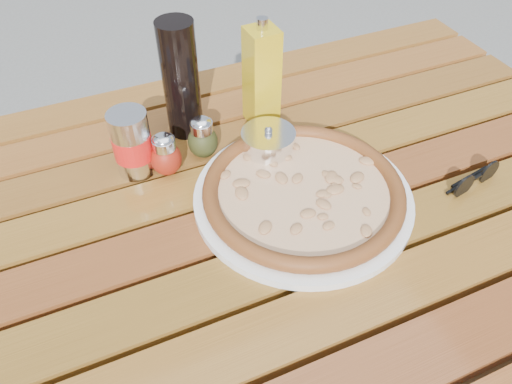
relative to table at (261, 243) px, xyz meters
name	(u,v)px	position (x,y,z in m)	size (l,w,h in m)	color
table	(261,243)	(0.00, 0.00, 0.00)	(1.40, 0.90, 0.75)	#39220D
plate	(303,197)	(0.08, 0.00, 0.08)	(0.36, 0.36, 0.01)	white
pizza	(303,191)	(0.08, 0.00, 0.10)	(0.45, 0.45, 0.03)	#FFE2B6
pepper_shaker	(166,155)	(-0.11, 0.16, 0.11)	(0.06, 0.06, 0.08)	#A22412
oregano_shaker	(202,138)	(-0.04, 0.18, 0.11)	(0.07, 0.07, 0.08)	#393C18
dark_bottle	(181,80)	(-0.04, 0.26, 0.19)	(0.07, 0.07, 0.22)	black
soda_can	(132,144)	(-0.16, 0.18, 0.13)	(0.08, 0.08, 0.12)	silver
olive_oil_cruet	(262,77)	(0.10, 0.23, 0.17)	(0.06, 0.06, 0.21)	gold
parmesan_tin	(268,146)	(0.07, 0.12, 0.11)	(0.12, 0.12, 0.07)	silver
sunglasses	(475,179)	(0.36, -0.09, 0.09)	(0.11, 0.04, 0.04)	black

